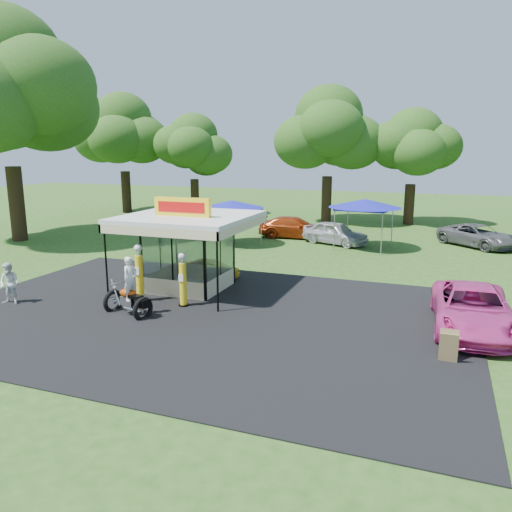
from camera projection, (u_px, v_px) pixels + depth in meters
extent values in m
plane|color=#284917|center=(174.00, 332.00, 17.30)|extent=(120.00, 120.00, 0.00)
cube|color=black|center=(200.00, 314.00, 19.13)|extent=(20.00, 14.00, 0.04)
cube|color=white|center=(190.00, 288.00, 22.56)|extent=(3.00, 3.00, 0.06)
cube|color=white|center=(188.00, 217.00, 21.87)|extent=(5.40, 5.40, 0.18)
cube|color=yellow|center=(182.00, 207.00, 21.30)|extent=(2.60, 0.25, 0.80)
cube|color=red|center=(181.00, 207.00, 21.19)|extent=(2.21, 0.02, 0.45)
cylinder|color=black|center=(106.00, 262.00, 20.76)|extent=(0.08, 0.08, 3.20)
cylinder|color=black|center=(217.00, 272.00, 19.02)|extent=(0.08, 0.08, 3.20)
cylinder|color=black|center=(141.00, 301.00, 20.68)|extent=(0.46, 0.46, 0.10)
cylinder|color=yellow|center=(140.00, 278.00, 20.47)|extent=(0.31, 0.31, 1.86)
cylinder|color=silver|center=(138.00, 253.00, 20.25)|extent=(0.21, 0.21, 0.21)
sphere|color=white|center=(138.00, 248.00, 20.21)|extent=(0.33, 0.33, 0.33)
cube|color=white|center=(137.00, 271.00, 20.23)|extent=(0.23, 0.02, 0.31)
cylinder|color=black|center=(184.00, 305.00, 20.06)|extent=(0.42, 0.42, 0.09)
cylinder|color=yellow|center=(183.00, 284.00, 19.87)|extent=(0.28, 0.28, 1.70)
cylinder|color=silver|center=(182.00, 261.00, 19.67)|extent=(0.19, 0.19, 0.19)
sphere|color=white|center=(182.00, 256.00, 19.63)|extent=(0.30, 0.30, 0.30)
cube|color=white|center=(181.00, 278.00, 19.66)|extent=(0.21, 0.02, 0.28)
torus|color=black|center=(113.00, 301.00, 19.48)|extent=(0.41, 0.95, 0.94)
torus|color=black|center=(143.00, 309.00, 18.54)|extent=(0.41, 0.95, 0.94)
cube|color=silver|center=(128.00, 301.00, 18.94)|extent=(0.67, 0.46, 0.34)
ellipsoid|color=#C5470D|center=(128.00, 293.00, 18.87)|extent=(0.72, 0.40, 0.34)
cube|color=black|center=(135.00, 296.00, 18.67)|extent=(0.67, 0.44, 0.11)
cube|color=black|center=(143.00, 303.00, 18.47)|extent=(0.47, 0.47, 0.31)
cylinder|color=silver|center=(115.00, 292.00, 19.30)|extent=(0.49, 0.19, 1.00)
cylinder|color=silver|center=(118.00, 283.00, 19.12)|extent=(0.22, 0.66, 0.06)
sphere|color=silver|center=(115.00, 288.00, 19.28)|extent=(0.18, 0.18, 0.18)
imported|color=white|center=(130.00, 279.00, 18.66)|extent=(0.54, 0.69, 1.68)
torus|color=black|center=(145.00, 281.00, 22.48)|extent=(0.77, 0.50, 0.73)
torus|color=black|center=(145.00, 280.00, 22.66)|extent=(0.79, 0.58, 0.73)
cube|color=#593819|center=(449.00, 348.00, 14.63)|extent=(0.54, 0.25, 0.97)
cube|color=#593819|center=(448.00, 345.00, 14.84)|extent=(0.54, 0.25, 0.97)
imported|color=yellow|center=(211.00, 268.00, 24.47)|extent=(2.82, 1.13, 0.96)
imported|color=#E03D99|center=(473.00, 309.00, 17.30)|extent=(2.89, 5.71, 1.55)
imported|color=white|center=(9.00, 284.00, 20.19)|extent=(0.91, 0.74, 1.73)
imported|color=silver|center=(186.00, 225.00, 36.13)|extent=(5.21, 3.61, 1.63)
imported|color=#902C0B|center=(294.00, 227.00, 35.35)|extent=(5.22, 2.44, 1.47)
imported|color=#B2B1B6|center=(335.00, 233.00, 32.97)|extent=(4.80, 3.34, 1.52)
imported|color=#5B5A5D|center=(478.00, 236.00, 32.13)|extent=(5.43, 5.22, 1.43)
cylinder|color=gray|center=(222.00, 223.00, 34.44)|extent=(0.06, 0.06, 2.32)
cylinder|color=gray|center=(259.00, 225.00, 33.52)|extent=(0.06, 0.06, 2.32)
cylinder|color=gray|center=(204.00, 229.00, 31.96)|extent=(0.06, 0.06, 2.32)
cylinder|color=gray|center=(244.00, 231.00, 31.04)|extent=(0.06, 0.06, 2.32)
cube|color=#1A1DAC|center=(232.00, 209.00, 32.48)|extent=(2.91, 2.91, 0.12)
cone|color=#1A1DAC|center=(232.00, 204.00, 32.42)|extent=(4.18, 4.18, 0.48)
cylinder|color=gray|center=(345.00, 225.00, 33.23)|extent=(0.06, 0.06, 2.50)
cylinder|color=gray|center=(390.00, 227.00, 32.23)|extent=(0.06, 0.06, 2.50)
cylinder|color=gray|center=(336.00, 231.00, 30.55)|extent=(0.06, 0.06, 2.50)
cylinder|color=gray|center=(385.00, 234.00, 29.55)|extent=(0.06, 0.06, 2.50)
cube|color=#1A1DAC|center=(365.00, 208.00, 31.11)|extent=(3.12, 3.12, 0.12)
cone|color=#1A1DAC|center=(365.00, 203.00, 31.04)|extent=(4.50, 4.50, 0.52)
cylinder|color=black|center=(126.00, 192.00, 49.35)|extent=(0.91, 0.91, 4.02)
ellipsoid|color=#244814|center=(123.00, 138.00, 48.26)|extent=(9.50, 9.50, 8.15)
cylinder|color=black|center=(195.00, 197.00, 47.93)|extent=(0.79, 0.79, 3.35)
ellipsoid|color=#244814|center=(194.00, 151.00, 47.03)|extent=(7.77, 7.77, 6.66)
cylinder|color=black|center=(326.00, 200.00, 42.37)|extent=(0.84, 0.84, 3.92)
ellipsoid|color=#244814|center=(328.00, 138.00, 41.29)|extent=(9.41, 9.41, 8.07)
cylinder|color=black|center=(409.00, 204.00, 41.45)|extent=(0.83, 0.83, 3.33)
ellipsoid|color=#244814|center=(413.00, 152.00, 40.55)|extent=(7.77, 7.77, 6.66)
cylinder|color=black|center=(17.00, 204.00, 33.97)|extent=(1.01, 1.01, 5.05)
ellipsoid|color=#244814|center=(6.00, 99.00, 32.52)|extent=(12.95, 12.95, 11.10)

